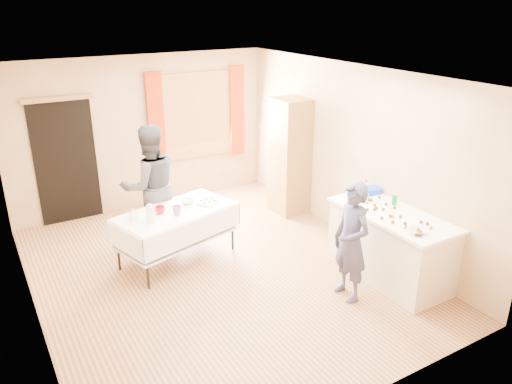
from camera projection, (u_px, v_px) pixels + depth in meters
floor at (217, 271)px, 6.75m from camera, size 4.50×5.50×0.02m
ceiling at (211, 75)px, 5.80m from camera, size 4.50×5.50×0.02m
wall_back at (143, 133)px, 8.48m from camera, size 4.50×0.02×2.60m
wall_front at (364, 280)px, 4.06m from camera, size 4.50×0.02×2.60m
wall_left at (19, 218)px, 5.20m from camera, size 0.02×5.50×2.60m
wall_right at (352, 154)px, 7.34m from camera, size 0.02×5.50×2.60m
window_frame at (197, 115)px, 8.85m from camera, size 1.32×0.06×1.52m
window_pane at (197, 115)px, 8.84m from camera, size 1.20×0.02×1.40m
curtain_left at (156, 121)px, 8.44m from camera, size 0.28×0.06×1.65m
curtain_right at (237, 111)px, 9.18m from camera, size 0.28×0.06×1.65m
doorway at (66, 162)px, 7.95m from camera, size 0.95×0.04×2.00m
door_lintel at (57, 99)px, 7.56m from camera, size 1.05×0.06×0.08m
cabinet at (289, 157)px, 8.33m from camera, size 0.50×0.60×1.95m
counter at (390, 245)px, 6.46m from camera, size 0.80×1.68×0.91m
party_table at (177, 231)px, 6.89m from camera, size 1.79×1.24×0.75m
chair at (163, 211)px, 7.95m from camera, size 0.49×0.49×0.92m
girl at (351, 242)px, 5.91m from camera, size 0.57×0.40×1.49m
woman at (151, 186)px, 7.21m from camera, size 0.90×0.71×1.81m
soda_can at (395, 200)px, 6.52m from camera, size 0.08×0.08×0.12m
mixing_bowl at (416, 231)px, 5.75m from camera, size 0.31×0.31×0.05m
foam_block at (362, 196)px, 6.74m from camera, size 0.18×0.15×0.08m
blue_basket at (369, 191)px, 6.91m from camera, size 0.33×0.24×0.08m
pitcher at (150, 214)px, 6.38m from camera, size 0.12×0.12×0.22m
cup_red at (160, 210)px, 6.66m from camera, size 0.25×0.25×0.10m
cup_rainbow at (177, 210)px, 6.62m from camera, size 0.14×0.14×0.12m
small_bowl at (188, 201)px, 7.00m from camera, size 0.18×0.18×0.06m
pastry_tray at (208, 202)px, 7.02m from camera, size 0.34×0.32×0.02m
bottle at (133, 214)px, 6.46m from camera, size 0.08×0.08×0.16m
cake_balls at (396, 216)px, 6.15m from camera, size 0.50×1.14×0.04m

